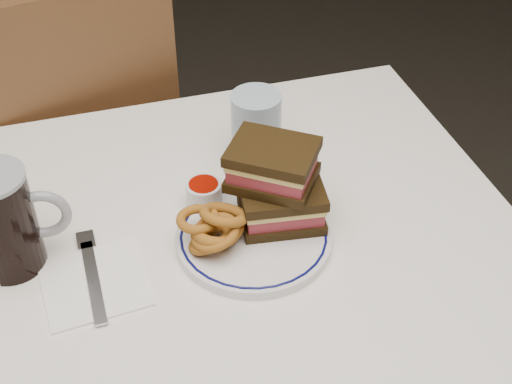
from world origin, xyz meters
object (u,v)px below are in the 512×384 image
object	(u,v)px
reuben_sandwich	(277,184)
beer_mug	(4,220)
main_plate	(254,237)
chair_far	(70,157)

from	to	relation	value
reuben_sandwich	beer_mug	xyz separation A→B (m)	(-0.40, 0.03, 0.00)
beer_mug	reuben_sandwich	bearing A→B (deg)	-4.29
main_plate	reuben_sandwich	world-z (taller)	reuben_sandwich
main_plate	beer_mug	bearing A→B (deg)	170.35
chair_far	reuben_sandwich	xyz separation A→B (m)	(0.31, -0.57, 0.30)
beer_mug	main_plate	bearing A→B (deg)	-9.65
beer_mug	chair_far	bearing A→B (deg)	80.53
chair_far	beer_mug	bearing A→B (deg)	-99.47
chair_far	main_plate	distance (m)	0.70
main_plate	reuben_sandwich	xyz separation A→B (m)	(0.05, 0.03, 0.07)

